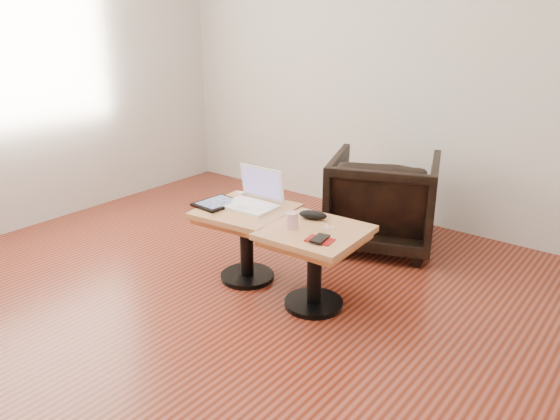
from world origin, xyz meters
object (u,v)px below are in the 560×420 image
Objects in this scene: side_table_left at (246,226)px; laptop at (253,198)px; side_table_right at (315,249)px; striped_cup at (292,220)px; armchair at (383,201)px.

side_table_left is 0.18m from laptop.
side_table_left is 1.74× the size of laptop.
side_table_right is 0.56m from laptop.
striped_cup is at bearing -20.94° from laptop.
side_table_left is 0.54m from side_table_right.
side_table_left is 0.77× the size of armchair.
laptop is at bearing 159.99° from striped_cup.
armchair reaches higher than side_table_left.
laptop is at bearing 80.47° from side_table_left.
side_table_right is at bearing -10.69° from laptop.
side_table_right is 1.65× the size of laptop.
striped_cup is 0.12× the size of armchair.
armchair reaches higher than striped_cup.
armchair is (0.42, 1.01, -0.02)m from side_table_left.
armchair is (0.42, 0.94, -0.18)m from laptop.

